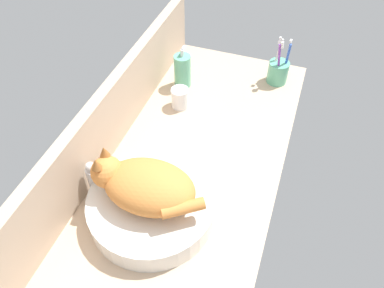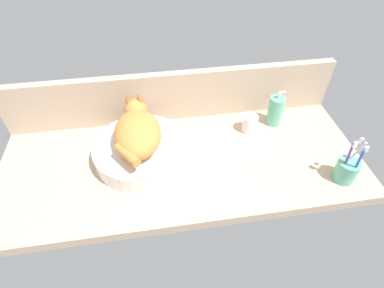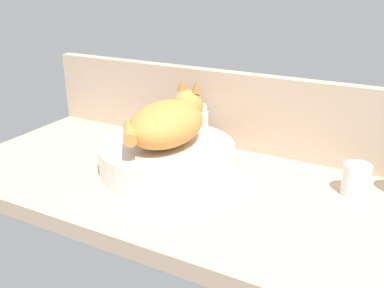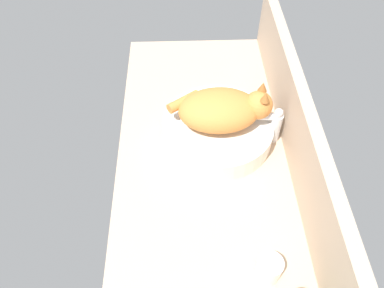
{
  "view_description": "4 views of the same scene",
  "coord_description": "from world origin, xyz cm",
  "px_view_note": "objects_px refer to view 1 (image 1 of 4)",
  "views": [
    {
      "loc": [
        -66.8,
        -26.15,
        91.73
      ],
      "look_at": [
        3.29,
        -1.64,
        11.88
      ],
      "focal_mm": 35.0,
      "sensor_mm": 36.0,
      "label": 1
    },
    {
      "loc": [
        -8.22,
        -78.57,
        86.25
      ],
      "look_at": [
        3.72,
        -1.61,
        9.52
      ],
      "focal_mm": 28.0,
      "sensor_mm": 36.0,
      "label": 2
    },
    {
      "loc": [
        38.55,
        -84.31,
        48.91
      ],
      "look_at": [
        -4.07,
        -3.85,
        11.99
      ],
      "focal_mm": 40.0,
      "sensor_mm": 36.0,
      "label": 3
    },
    {
      "loc": [
        64.96,
        -7.44,
        93.89
      ],
      "look_at": [
        -5.42,
        -4.99,
        9.04
      ],
      "focal_mm": 35.0,
      "sensor_mm": 36.0,
      "label": 4
    }
  ],
  "objects_px": {
    "cat": "(144,185)",
    "toothbrush_cup": "(278,71)",
    "water_glass": "(180,99)",
    "sink_basin": "(152,206)",
    "soap_dispenser": "(182,71)",
    "faucet": "(97,179)"
  },
  "relations": [
    {
      "from": "sink_basin",
      "to": "water_glass",
      "type": "xyz_separation_m",
      "value": [
        0.46,
        0.09,
        -0.0
      ]
    },
    {
      "from": "toothbrush_cup",
      "to": "water_glass",
      "type": "bearing_deg",
      "value": 130.55
    },
    {
      "from": "faucet",
      "to": "soap_dispenser",
      "type": "distance_m",
      "value": 0.57
    },
    {
      "from": "cat",
      "to": "water_glass",
      "type": "bearing_deg",
      "value": 9.29
    },
    {
      "from": "cat",
      "to": "toothbrush_cup",
      "type": "relative_size",
      "value": 1.73
    },
    {
      "from": "water_glass",
      "to": "soap_dispenser",
      "type": "bearing_deg",
      "value": 15.81
    },
    {
      "from": "cat",
      "to": "soap_dispenser",
      "type": "bearing_deg",
      "value": 10.66
    },
    {
      "from": "sink_basin",
      "to": "faucet",
      "type": "height_order",
      "value": "faucet"
    },
    {
      "from": "sink_basin",
      "to": "faucet",
      "type": "distance_m",
      "value": 0.18
    },
    {
      "from": "sink_basin",
      "to": "toothbrush_cup",
      "type": "distance_m",
      "value": 0.76
    },
    {
      "from": "cat",
      "to": "water_glass",
      "type": "xyz_separation_m",
      "value": [
        0.46,
        0.08,
        -0.1
      ]
    },
    {
      "from": "toothbrush_cup",
      "to": "water_glass",
      "type": "height_order",
      "value": "toothbrush_cup"
    },
    {
      "from": "soap_dispenser",
      "to": "faucet",
      "type": "bearing_deg",
      "value": 175.14
    },
    {
      "from": "faucet",
      "to": "toothbrush_cup",
      "type": "height_order",
      "value": "toothbrush_cup"
    },
    {
      "from": "sink_basin",
      "to": "faucet",
      "type": "relative_size",
      "value": 2.61
    },
    {
      "from": "soap_dispenser",
      "to": "water_glass",
      "type": "distance_m",
      "value": 0.13
    },
    {
      "from": "faucet",
      "to": "water_glass",
      "type": "height_order",
      "value": "faucet"
    },
    {
      "from": "sink_basin",
      "to": "cat",
      "type": "xyz_separation_m",
      "value": [
        -0.0,
        0.01,
        0.09
      ]
    },
    {
      "from": "sink_basin",
      "to": "soap_dispenser",
      "type": "bearing_deg",
      "value": 11.97
    },
    {
      "from": "cat",
      "to": "toothbrush_cup",
      "type": "bearing_deg",
      "value": -17.76
    },
    {
      "from": "cat",
      "to": "faucet",
      "type": "distance_m",
      "value": 0.17
    },
    {
      "from": "toothbrush_cup",
      "to": "cat",
      "type": "bearing_deg",
      "value": 162.24
    }
  ]
}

